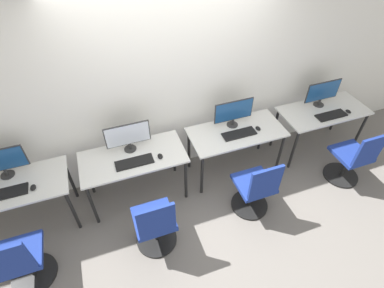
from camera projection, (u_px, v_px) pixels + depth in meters
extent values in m
plane|color=slate|center=(195.00, 197.00, 4.08)|extent=(20.00, 20.00, 0.00)
cube|color=silver|center=(175.00, 80.00, 3.64)|extent=(12.00, 0.05, 2.80)
cube|color=silver|center=(7.00, 188.00, 3.28)|extent=(1.27, 0.61, 0.02)
cylinder|color=black|center=(73.00, 211.00, 3.50)|extent=(0.04, 0.04, 0.71)
cylinder|color=black|center=(71.00, 179.00, 3.85)|extent=(0.04, 0.04, 0.71)
cylinder|color=#2D2D2D|center=(8.00, 175.00, 3.40)|extent=(0.15, 0.15, 0.01)
cylinder|color=#2D2D2D|center=(6.00, 172.00, 3.37)|extent=(0.04, 0.04, 0.09)
cube|color=black|center=(5.00, 193.00, 3.20)|extent=(0.45, 0.16, 0.02)
ellipsoid|color=black|center=(33.00, 188.00, 3.25)|extent=(0.06, 0.09, 0.03)
cylinder|color=black|center=(35.00, 274.00, 3.30)|extent=(0.48, 0.48, 0.03)
cylinder|color=black|center=(28.00, 265.00, 3.15)|extent=(0.04, 0.04, 0.40)
cube|color=navy|center=(19.00, 255.00, 3.00)|extent=(0.44, 0.44, 0.05)
cube|color=navy|center=(7.00, 262.00, 2.69)|extent=(0.40, 0.04, 0.44)
cube|color=silver|center=(133.00, 157.00, 3.63)|extent=(1.27, 0.61, 0.02)
cylinder|color=black|center=(93.00, 205.00, 3.56)|extent=(0.04, 0.04, 0.71)
cylinder|color=black|center=(186.00, 180.00, 3.85)|extent=(0.04, 0.04, 0.71)
cylinder|color=black|center=(88.00, 175.00, 3.91)|extent=(0.04, 0.04, 0.71)
cylinder|color=black|center=(174.00, 153.00, 4.20)|extent=(0.04, 0.04, 0.71)
cylinder|color=#2D2D2D|center=(130.00, 149.00, 3.71)|extent=(0.15, 0.15, 0.01)
cylinder|color=#2D2D2D|center=(130.00, 146.00, 3.68)|extent=(0.04, 0.04, 0.09)
cube|color=#2D2D2D|center=(128.00, 134.00, 3.56)|extent=(0.54, 0.01, 0.30)
cube|color=silver|center=(128.00, 135.00, 3.55)|extent=(0.52, 0.01, 0.28)
cube|color=black|center=(134.00, 162.00, 3.54)|extent=(0.45, 0.16, 0.02)
ellipsoid|color=black|center=(160.00, 156.00, 3.61)|extent=(0.06, 0.09, 0.03)
cylinder|color=black|center=(157.00, 239.00, 3.60)|extent=(0.48, 0.48, 0.03)
cylinder|color=black|center=(155.00, 230.00, 3.46)|extent=(0.04, 0.04, 0.40)
cube|color=navy|center=(154.00, 219.00, 3.31)|extent=(0.44, 0.44, 0.05)
cube|color=navy|center=(157.00, 221.00, 3.00)|extent=(0.40, 0.04, 0.44)
cube|color=silver|center=(237.00, 132.00, 3.98)|extent=(1.27, 0.61, 0.02)
cylinder|color=black|center=(202.00, 175.00, 3.90)|extent=(0.04, 0.04, 0.71)
cylinder|color=black|center=(280.00, 154.00, 4.19)|extent=(0.04, 0.04, 0.71)
cylinder|color=black|center=(189.00, 150.00, 4.26)|extent=(0.04, 0.04, 0.71)
cylinder|color=black|center=(262.00, 131.00, 4.55)|extent=(0.04, 0.04, 0.71)
cylinder|color=#2D2D2D|center=(232.00, 125.00, 4.06)|extent=(0.15, 0.15, 0.01)
cylinder|color=#2D2D2D|center=(233.00, 122.00, 4.03)|extent=(0.04, 0.04, 0.09)
cube|color=#2D2D2D|center=(234.00, 111.00, 3.91)|extent=(0.54, 0.01, 0.30)
cube|color=navy|center=(234.00, 111.00, 3.90)|extent=(0.52, 0.01, 0.28)
cube|color=black|center=(239.00, 134.00, 3.92)|extent=(0.45, 0.16, 0.02)
ellipsoid|color=black|center=(258.00, 128.00, 3.99)|extent=(0.06, 0.09, 0.03)
cylinder|color=black|center=(249.00, 205.00, 3.97)|extent=(0.48, 0.48, 0.03)
cylinder|color=black|center=(251.00, 195.00, 3.83)|extent=(0.04, 0.04, 0.40)
cube|color=navy|center=(254.00, 183.00, 3.67)|extent=(0.44, 0.44, 0.05)
cube|color=navy|center=(266.00, 183.00, 3.37)|extent=(0.40, 0.04, 0.44)
cube|color=silver|center=(324.00, 111.00, 4.32)|extent=(1.27, 0.61, 0.02)
cylinder|color=black|center=(293.00, 150.00, 4.25)|extent=(0.04, 0.04, 0.71)
cylinder|color=black|center=(360.00, 132.00, 4.54)|extent=(0.04, 0.04, 0.71)
cylinder|color=black|center=(274.00, 128.00, 4.60)|extent=(0.04, 0.04, 0.71)
cylinder|color=black|center=(337.00, 113.00, 4.89)|extent=(0.04, 0.04, 0.71)
cylinder|color=#2D2D2D|center=(318.00, 105.00, 4.40)|extent=(0.15, 0.15, 0.01)
cylinder|color=#2D2D2D|center=(319.00, 102.00, 4.37)|extent=(0.04, 0.04, 0.09)
cube|color=#2D2D2D|center=(323.00, 91.00, 4.25)|extent=(0.54, 0.01, 0.30)
cube|color=navy|center=(323.00, 91.00, 4.24)|extent=(0.52, 0.01, 0.28)
cube|color=black|center=(331.00, 115.00, 4.20)|extent=(0.45, 0.16, 0.02)
ellipsoid|color=black|center=(348.00, 111.00, 4.26)|extent=(0.06, 0.09, 0.03)
cylinder|color=black|center=(340.00, 175.00, 4.35)|extent=(0.48, 0.48, 0.03)
cylinder|color=black|center=(345.00, 165.00, 4.20)|extent=(0.04, 0.04, 0.40)
cube|color=navy|center=(351.00, 154.00, 4.05)|extent=(0.44, 0.44, 0.05)
cube|color=navy|center=(370.00, 151.00, 3.75)|extent=(0.40, 0.04, 0.44)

